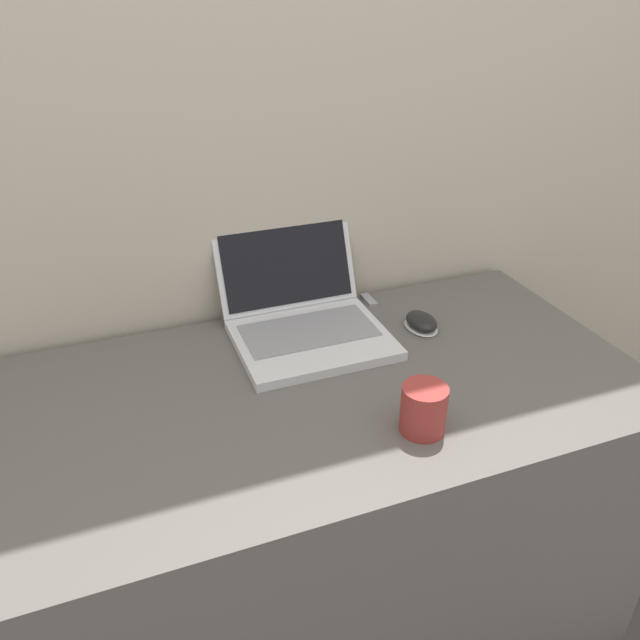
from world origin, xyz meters
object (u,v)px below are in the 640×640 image
Objects in this scene: computer_mouse at (421,322)px; laptop at (303,311)px; usb_stick at (369,300)px; drink_cup at (424,408)px.

laptop is at bearing 162.00° from computer_mouse.
usb_stick is at bearing 21.08° from laptop.
drink_cup reaches higher than computer_mouse.
computer_mouse is (0.25, -0.08, -0.03)m from laptop.
usb_stick is at bearing 76.15° from drink_cup.
drink_cup is 0.48m from usb_stick.
laptop is at bearing 101.37° from drink_cup.
laptop reaches higher than computer_mouse.
laptop reaches higher than drink_cup.
laptop is at bearing -158.92° from usb_stick.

